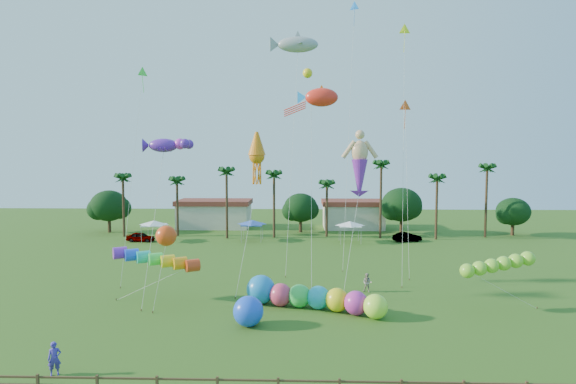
{
  "coord_description": "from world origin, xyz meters",
  "views": [
    {
      "loc": [
        1.11,
        -27.23,
        11.6
      ],
      "look_at": [
        0.0,
        10.0,
        9.0
      ],
      "focal_mm": 28.0,
      "sensor_mm": 36.0,
      "label": 1
    }
  ],
  "objects_px": {
    "car_a": "(141,237)",
    "caterpillar_inflatable": "(309,297)",
    "car_b": "(407,237)",
    "blue_ball": "(248,311)",
    "spectator_b": "(367,283)",
    "spectator_a": "(54,359)"
  },
  "relations": [
    {
      "from": "car_a",
      "to": "car_b",
      "type": "height_order",
      "value": "car_a"
    },
    {
      "from": "car_a",
      "to": "caterpillar_inflatable",
      "type": "bearing_deg",
      "value": -136.9
    },
    {
      "from": "blue_ball",
      "to": "caterpillar_inflatable",
      "type": "bearing_deg",
      "value": 41.04
    },
    {
      "from": "spectator_b",
      "to": "blue_ball",
      "type": "height_order",
      "value": "blue_ball"
    },
    {
      "from": "car_b",
      "to": "blue_ball",
      "type": "distance_m",
      "value": 38.53
    },
    {
      "from": "car_a",
      "to": "caterpillar_inflatable",
      "type": "xyz_separation_m",
      "value": [
        23.71,
        -28.65,
        0.3
      ]
    },
    {
      "from": "blue_ball",
      "to": "car_b",
      "type": "bearing_deg",
      "value": 60.59
    },
    {
      "from": "spectator_a",
      "to": "car_b",
      "type": "bearing_deg",
      "value": 26.46
    },
    {
      "from": "spectator_b",
      "to": "blue_ball",
      "type": "relative_size",
      "value": 0.79
    },
    {
      "from": "spectator_a",
      "to": "spectator_b",
      "type": "height_order",
      "value": "spectator_a"
    },
    {
      "from": "car_a",
      "to": "car_b",
      "type": "distance_m",
      "value": 38.31
    },
    {
      "from": "blue_ball",
      "to": "spectator_a",
      "type": "bearing_deg",
      "value": -142.03
    },
    {
      "from": "car_b",
      "to": "spectator_b",
      "type": "bearing_deg",
      "value": 142.33
    },
    {
      "from": "spectator_a",
      "to": "caterpillar_inflatable",
      "type": "distance_m",
      "value": 17.96
    },
    {
      "from": "car_a",
      "to": "spectator_b",
      "type": "distance_m",
      "value": 37.56
    },
    {
      "from": "caterpillar_inflatable",
      "to": "car_a",
      "type": "bearing_deg",
      "value": 149.12
    },
    {
      "from": "car_a",
      "to": "blue_ball",
      "type": "distance_m",
      "value": 37.77
    },
    {
      "from": "spectator_b",
      "to": "car_b",
      "type": "bearing_deg",
      "value": 89.56
    },
    {
      "from": "spectator_a",
      "to": "caterpillar_inflatable",
      "type": "bearing_deg",
      "value": 10.2
    },
    {
      "from": "car_a",
      "to": "car_b",
      "type": "bearing_deg",
      "value": -84.8
    },
    {
      "from": "spectator_b",
      "to": "blue_ball",
      "type": "bearing_deg",
      "value": -118.42
    },
    {
      "from": "caterpillar_inflatable",
      "to": "blue_ball",
      "type": "relative_size",
      "value": 5.22
    }
  ]
}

